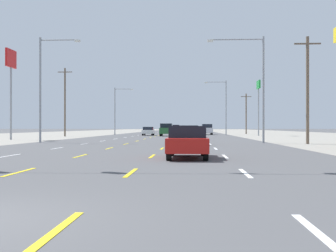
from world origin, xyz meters
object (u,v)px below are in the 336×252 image
at_px(hatchback_inner_right_near, 188,135).
at_px(pole_sign_left_row_1, 11,70).
at_px(suv_center_turn_mid, 166,130).
at_px(streetlight_right_row_1, 224,104).
at_px(suv_far_right_far, 207,129).
at_px(hatchback_center_turn_farthest, 178,129).
at_px(suv_center_turn_farther, 176,129).
at_px(streetlight_right_row_0, 257,80).
at_px(sedan_inner_right_nearest, 187,141).
at_px(streetlight_left_row_0, 44,82).
at_px(sedan_inner_left_midfar, 148,131).
at_px(pole_sign_right_row_2, 258,93).
at_px(streetlight_left_row_1, 117,108).

height_order(hatchback_inner_right_near, pole_sign_left_row_1, pole_sign_left_row_1).
height_order(suv_center_turn_mid, streetlight_right_row_1, streetlight_right_row_1).
bearing_deg(suv_center_turn_mid, suv_far_right_far, 61.09).
relative_size(suv_far_right_far, hatchback_center_turn_farthest, 1.26).
xyz_separation_m(suv_center_turn_mid, suv_center_turn_farther, (0.23, 37.35, 0.00)).
xyz_separation_m(streetlight_right_row_0, streetlight_right_row_1, (0.19, 39.43, 0.04)).
bearing_deg(hatchback_center_turn_farthest, streetlight_right_row_0, -84.02).
height_order(sedan_inner_right_nearest, streetlight_left_row_0, streetlight_left_row_0).
bearing_deg(hatchback_inner_right_near, streetlight_right_row_0, 37.64).
xyz_separation_m(suv_far_right_far, streetlight_left_row_0, (-16.58, -41.68, 4.54)).
bearing_deg(sedan_inner_left_midfar, hatchback_center_turn_farthest, 86.48).
bearing_deg(sedan_inner_left_midfar, suv_far_right_far, 36.13).
distance_m(sedan_inner_right_nearest, streetlight_right_row_0, 20.73).
relative_size(pole_sign_right_row_2, streetlight_left_row_1, 1.04).
height_order(sedan_inner_left_midfar, pole_sign_right_row_2, pole_sign_right_row_2).
bearing_deg(streetlight_left_row_0, hatchback_inner_right_near, -19.81).
relative_size(sedan_inner_left_midfar, streetlight_left_row_0, 0.47).
bearing_deg(pole_sign_left_row_1, streetlight_left_row_1, 78.54).
height_order(streetlight_left_row_0, streetlight_left_row_1, streetlight_left_row_0).
distance_m(suv_far_right_far, hatchback_center_turn_farthest, 50.00).
height_order(hatchback_inner_right_near, streetlight_right_row_0, streetlight_right_row_0).
distance_m(hatchback_inner_right_near, streetlight_left_row_1, 46.31).
xyz_separation_m(suv_center_turn_farther, hatchback_center_turn_farthest, (-0.11, 24.70, -0.24)).
distance_m(pole_sign_left_row_1, pole_sign_right_row_2, 39.48).
relative_size(pole_sign_left_row_1, pole_sign_right_row_2, 1.11).
distance_m(suv_center_turn_mid, streetlight_left_row_1, 14.66).
bearing_deg(streetlight_right_row_0, streetlight_left_row_0, 180.00).
relative_size(sedan_inner_right_nearest, hatchback_inner_right_near, 1.15).
distance_m(hatchback_inner_right_near, pole_sign_left_row_1, 24.32).
relative_size(pole_sign_right_row_2, streetlight_left_row_0, 0.94).
relative_size(hatchback_center_turn_farthest, pole_sign_right_row_2, 0.43).
xyz_separation_m(sedan_inner_left_midfar, streetlight_right_row_0, (13.06, -34.17, 4.89)).
bearing_deg(sedan_inner_right_nearest, suv_far_right_far, 86.86).
relative_size(sedan_inner_left_midfar, hatchback_center_turn_farthest, 1.15).
xyz_separation_m(suv_center_turn_farther, pole_sign_right_row_2, (14.70, -34.31, 5.98)).
bearing_deg(streetlight_right_row_1, hatchback_inner_right_near, -98.18).
relative_size(hatchback_inner_right_near, streetlight_left_row_1, 0.45).
height_order(sedan_inner_right_nearest, suv_center_turn_mid, suv_center_turn_mid).
height_order(sedan_inner_right_nearest, pole_sign_right_row_2, pole_sign_right_row_2).
distance_m(suv_center_turn_mid, hatchback_center_turn_farthest, 62.05).
bearing_deg(suv_far_right_far, streetlight_right_row_0, -86.20).
distance_m(pole_sign_left_row_1, streetlight_left_row_0, 10.36).
distance_m(suv_center_turn_farther, hatchback_center_turn_farthest, 24.70).
relative_size(suv_center_turn_mid, suv_center_turn_farther, 1.00).
distance_m(sedan_inner_right_nearest, hatchback_inner_right_near, 14.45).
bearing_deg(pole_sign_left_row_1, streetlight_right_row_1, 50.61).
relative_size(suv_center_turn_farther, streetlight_right_row_0, 0.51).
bearing_deg(streetlight_right_row_1, streetlight_left_row_0, -116.35).
height_order(suv_center_turn_farther, streetlight_left_row_0, streetlight_left_row_0).
height_order(sedan_inner_right_nearest, hatchback_inner_right_near, hatchback_inner_right_near).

